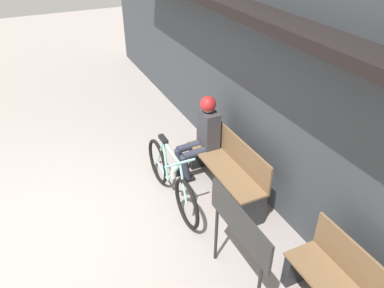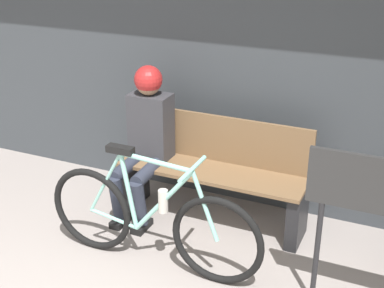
# 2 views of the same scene
# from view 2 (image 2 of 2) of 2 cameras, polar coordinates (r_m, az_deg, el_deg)

# --- Properties ---
(storefront_wall) EXTENTS (12.00, 0.56, 3.20)m
(storefront_wall) POSITION_cam_2_polar(r_m,az_deg,el_deg) (4.51, 1.86, 14.09)
(storefront_wall) COLOR #3D4247
(storefront_wall) RESTS_ON ground_plane
(park_bench_near) EXTENTS (1.55, 0.42, 0.88)m
(park_bench_near) POSITION_cam_2_polar(r_m,az_deg,el_deg) (4.41, 2.32, -3.29)
(park_bench_near) COLOR brown
(park_bench_near) RESTS_ON ground_plane
(bicycle) EXTENTS (1.69, 0.40, 0.91)m
(bicycle) POSITION_cam_2_polar(r_m,az_deg,el_deg) (3.87, -4.39, -8.15)
(bicycle) COLOR black
(bicycle) RESTS_ON ground_plane
(person_seated) EXTENTS (0.34, 0.62, 1.28)m
(person_seated) POSITION_cam_2_polar(r_m,az_deg,el_deg) (4.41, -4.97, 1.29)
(person_seated) COLOR #2D3342
(person_seated) RESTS_ON ground_plane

